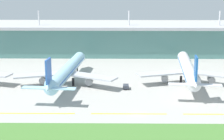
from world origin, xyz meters
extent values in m
plane|color=#A8A59E|center=(0.00, 0.00, 0.00)|extent=(600.00, 600.00, 0.00)
cube|color=slate|center=(0.00, 108.62, 8.85)|extent=(280.00, 28.00, 17.69)
cube|color=#B2B2B7|center=(0.00, 108.62, 18.59)|extent=(288.00, 34.00, 1.80)
cylinder|color=silver|center=(-56.00, 103.02, 23.99)|extent=(0.90, 0.90, 9.00)
cylinder|color=silver|center=(0.00, 103.02, 23.99)|extent=(0.90, 0.90, 9.00)
cylinder|color=silver|center=(56.00, 103.02, 23.99)|extent=(0.90, 0.90, 9.00)
cylinder|color=#9ED1EA|center=(-30.56, 39.82, 6.50)|extent=(11.64, 58.94, 5.80)
cone|color=#9ED1EA|center=(-27.43, 70.99, 6.50)|extent=(5.88, 4.53, 5.51)
cone|color=#9ED1EA|center=(-33.79, 7.65, 7.70)|extent=(5.57, 7.09, 5.72)
cube|color=#2D5BB7|center=(-33.69, 8.65, 14.15)|extent=(1.34, 6.44, 9.50)
cube|color=#9ED1EA|center=(-39.22, 8.70, 7.50)|extent=(10.27, 4.18, 0.36)
cube|color=#9ED1EA|center=(-28.27, 7.60, 7.50)|extent=(10.27, 4.18, 0.36)
cube|color=#B7BABF|center=(-42.94, 36.62, 5.20)|extent=(24.94, 13.25, 0.70)
cylinder|color=gray|center=(-41.61, 37.93, 2.40)|extent=(3.63, 4.80, 3.20)
cube|color=#B7BABF|center=(-19.06, 34.21, 5.20)|extent=(24.41, 17.19, 0.70)
cylinder|color=gray|center=(-20.11, 35.77, 2.40)|extent=(3.63, 4.80, 3.20)
cylinder|color=black|center=(-28.36, 61.70, 1.80)|extent=(0.70, 0.70, 3.60)
cylinder|color=black|center=(-34.05, 37.15, 1.80)|extent=(1.10, 1.10, 3.60)
cylinder|color=black|center=(-27.68, 36.51, 1.80)|extent=(1.10, 1.10, 3.60)
cube|color=#2D5BB7|center=(-30.56, 39.82, 6.90)|extent=(11.09, 53.11, 0.60)
cylinder|color=white|center=(26.25, 43.47, 6.50)|extent=(10.55, 55.58, 5.80)
cone|color=white|center=(28.81, 73.00, 6.50)|extent=(5.83, 4.46, 5.51)
cone|color=white|center=(23.61, 12.95, 7.70)|extent=(5.48, 7.03, 5.72)
cube|color=#19519E|center=(23.69, 13.94, 14.15)|extent=(1.25, 6.44, 9.50)
cube|color=white|center=(18.17, 13.92, 7.50)|extent=(10.24, 4.05, 0.36)
cube|color=white|center=(29.13, 12.97, 7.50)|extent=(10.24, 4.05, 0.36)
cube|color=#B7BABF|center=(13.92, 40.10, 5.20)|extent=(24.94, 13.54, 0.70)
cylinder|color=gray|center=(15.24, 41.44, 2.40)|extent=(3.58, 4.76, 3.20)
cube|color=#B7BABF|center=(37.83, 38.03, 5.20)|extent=(24.48, 16.94, 0.70)
cylinder|color=gray|center=(36.76, 39.57, 2.40)|extent=(3.58, 4.76, 3.20)
cylinder|color=black|center=(28.04, 64.13, 1.80)|extent=(0.70, 0.70, 3.60)
cylinder|color=black|center=(22.81, 40.76, 1.80)|extent=(1.10, 1.10, 3.60)
cylinder|color=black|center=(29.18, 40.21, 1.80)|extent=(1.10, 1.10, 3.60)
cube|color=#19519E|center=(26.25, 43.47, 6.90)|extent=(10.12, 50.07, 0.60)
cube|color=yellow|center=(-37.00, 0.41, 0.02)|extent=(28.00, 0.70, 0.04)
cube|color=yellow|center=(-3.00, 0.41, 0.02)|extent=(28.00, 0.70, 0.04)
cube|color=yellow|center=(31.00, 0.41, 0.02)|extent=(28.00, 0.70, 0.04)
cube|color=#477A33|center=(0.00, -18.01, 0.05)|extent=(300.00, 18.00, 0.10)
cube|color=#333842|center=(-3.33, 31.85, 1.15)|extent=(2.53, 4.47, 1.40)
cylinder|color=black|center=(-4.46, 33.36, 0.45)|extent=(0.38, 0.91, 0.90)
cylinder|color=black|center=(-2.30, 33.43, 0.45)|extent=(0.38, 0.91, 0.90)
cylinder|color=black|center=(-4.37, 30.28, 0.45)|extent=(0.38, 0.91, 0.90)
cylinder|color=black|center=(-2.21, 30.35, 0.45)|extent=(0.38, 0.91, 0.90)
camera|label=1|loc=(-7.61, -129.89, 49.69)|focal=60.17mm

